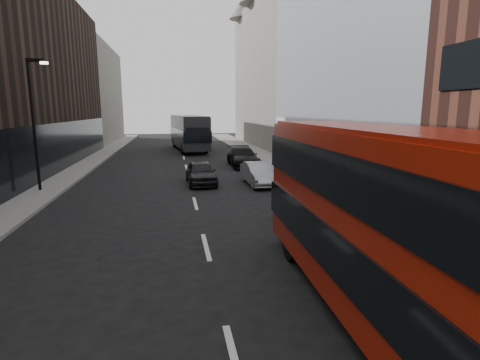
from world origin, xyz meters
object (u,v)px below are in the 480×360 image
car_b (258,174)px  grey_bus (189,132)px  car_a (201,172)px  car_c (243,157)px  red_bus (382,215)px  street_lamp (34,116)px

car_b → grey_bus: bearing=96.8°
car_a → car_c: size_ratio=0.80×
car_a → car_c: (3.91, 6.75, 0.05)m
red_bus → street_lamp: bearing=129.7°
red_bus → grey_bus: red_bus is taller
street_lamp → red_bus: (11.57, -14.86, -1.88)m
car_b → car_a: bearing=162.9°
street_lamp → car_b: 12.80m
grey_bus → car_a: bearing=-96.5°
red_bus → car_c: size_ratio=1.96×
street_lamp → car_b: (12.31, 0.00, -3.50)m
red_bus → car_b: bearing=89.0°
street_lamp → car_a: size_ratio=1.66×
street_lamp → car_c: (12.78, 7.67, -3.42)m
grey_bus → car_b: size_ratio=2.93×
street_lamp → car_a: bearing=5.9°
grey_bus → car_c: grey_bus is taller
car_b → car_c: car_c is taller
grey_bus → car_b: 21.17m
grey_bus → car_a: size_ratio=2.90×
car_a → car_c: car_c is taller
grey_bus → red_bus: bearing=-92.0°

